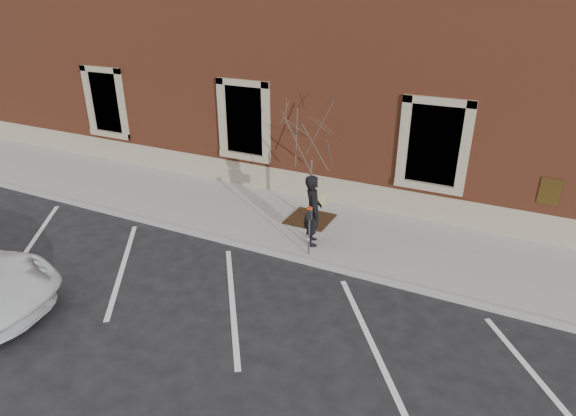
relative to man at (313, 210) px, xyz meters
The scene contains 9 objects.
ground 1.48m from the man, 129.93° to the right, with size 120.00×120.00×0.00m, color #28282B.
sidewalk_near 1.56m from the man, 122.69° to the left, with size 40.00×3.50×0.15m, color #ABA8A0.
curb_near 1.45m from the man, 128.15° to the right, with size 40.00×0.12×0.15m, color #9E9E99.
parking_stripes 3.22m from the man, 102.12° to the right, with size 28.00×4.40×0.01m, color silver, non-canonical shape.
building_civic 7.58m from the man, 95.20° to the left, with size 40.00×8.62×8.00m.
man is the anchor object (origin of this frame).
parking_meter 0.62m from the man, 74.48° to the right, with size 0.12×0.09×1.32m.
tree_grate 1.69m from the man, 116.29° to the left, with size 1.23×1.23×0.03m, color #382211.
sapling 1.98m from the man, 116.29° to the left, with size 2.01×2.01×3.35m.
Camera 1 is at (5.01, -9.56, 6.33)m, focal length 30.00 mm.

